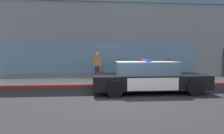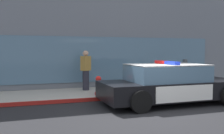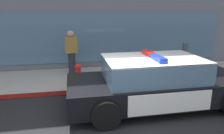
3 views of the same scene
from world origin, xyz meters
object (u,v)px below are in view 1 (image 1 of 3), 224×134
at_px(police_cruiser, 147,77).
at_px(fire_hydrant, 101,77).
at_px(pedestrian_on_sidewalk, 97,66).
at_px(parking_meter, 169,66).

bearing_deg(police_cruiser, fire_hydrant, 140.24).
relative_size(police_cruiser, pedestrian_on_sidewalk, 2.92).
bearing_deg(police_cruiser, pedestrian_on_sidewalk, 126.84).
xyz_separation_m(fire_hydrant, pedestrian_on_sidewalk, (-0.20, 1.30, 0.51)).
relative_size(police_cruiser, parking_meter, 3.72).
relative_size(fire_hydrant, parking_meter, 0.54).
bearing_deg(pedestrian_on_sidewalk, police_cruiser, -176.74).
xyz_separation_m(police_cruiser, pedestrian_on_sidewalk, (-2.30, 3.02, 0.33)).
bearing_deg(fire_hydrant, parking_meter, -3.10).
bearing_deg(parking_meter, pedestrian_on_sidewalk, 159.14).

